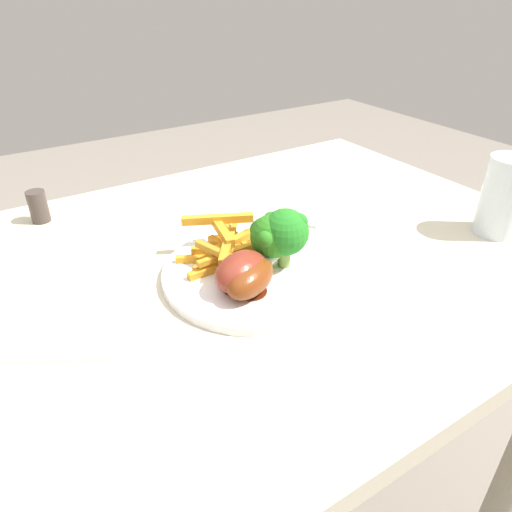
{
  "coord_description": "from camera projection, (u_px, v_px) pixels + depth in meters",
  "views": [
    {
      "loc": [
        0.3,
        0.5,
        1.06
      ],
      "look_at": [
        0.02,
        0.05,
        0.74
      ],
      "focal_mm": 32.93,
      "sensor_mm": 36.0,
      "label": 1
    }
  ],
  "objects": [
    {
      "name": "fork",
      "position": [
        332.0,
        204.0,
        0.82
      ],
      "size": [
        0.17,
        0.11,
        0.0
      ],
      "primitive_type": "cube",
      "rotation": [
        0.0,
        0.0,
        0.54
      ],
      "color": "silver",
      "rests_on": "dining_table"
    },
    {
      "name": "chicken_drumstick_near",
      "position": [
        243.0,
        270.0,
        0.58
      ],
      "size": [
        0.14,
        0.08,
        0.05
      ],
      "color": "#571911",
      "rests_on": "dinner_plate"
    },
    {
      "name": "broccoli_floret_middle",
      "position": [
        287.0,
        232.0,
        0.61
      ],
      "size": [
        0.06,
        0.06,
        0.08
      ],
      "color": "#83A748",
      "rests_on": "dinner_plate"
    },
    {
      "name": "carrot_fries_pile",
      "position": [
        225.0,
        247.0,
        0.64
      ],
      "size": [
        0.13,
        0.16,
        0.05
      ],
      "color": "orange",
      "rests_on": "dinner_plate"
    },
    {
      "name": "napkin",
      "position": [
        70.0,
        314.0,
        0.56
      ],
      "size": [
        0.21,
        0.22,
        0.0
      ],
      "primitive_type": "cube",
      "rotation": [
        0.0,
        0.0,
        1.03
      ],
      "color": "white",
      "rests_on": "dining_table"
    },
    {
      "name": "dinner_plate",
      "position": [
        256.0,
        273.0,
        0.63
      ],
      "size": [
        0.25,
        0.25,
        0.01
      ],
      "primitive_type": "cylinder",
      "color": "white",
      "rests_on": "dining_table"
    },
    {
      "name": "broccoli_floret_front",
      "position": [
        271.0,
        235.0,
        0.61
      ],
      "size": [
        0.06,
        0.06,
        0.07
      ],
      "color": "#80B65C",
      "rests_on": "dinner_plate"
    },
    {
      "name": "pepper_shaker",
      "position": [
        38.0,
        206.0,
        0.76
      ],
      "size": [
        0.03,
        0.03,
        0.05
      ],
      "primitive_type": "cylinder",
      "color": "#423833",
      "rests_on": "dining_table"
    },
    {
      "name": "chicken_drumstick_far",
      "position": [
        253.0,
        276.0,
        0.58
      ],
      "size": [
        0.13,
        0.09,
        0.04
      ],
      "color": "#4D1C0A",
      "rests_on": "dinner_plate"
    },
    {
      "name": "dining_table",
      "position": [
        246.0,
        320.0,
        0.74
      ],
      "size": [
        0.98,
        0.71,
        0.71
      ],
      "color": "beige",
      "rests_on": "ground_plane"
    },
    {
      "name": "water_glass",
      "position": [
        504.0,
        196.0,
        0.71
      ],
      "size": [
        0.07,
        0.07,
        0.12
      ],
      "primitive_type": "cylinder",
      "color": "silver",
      "rests_on": "dining_table"
    }
  ]
}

